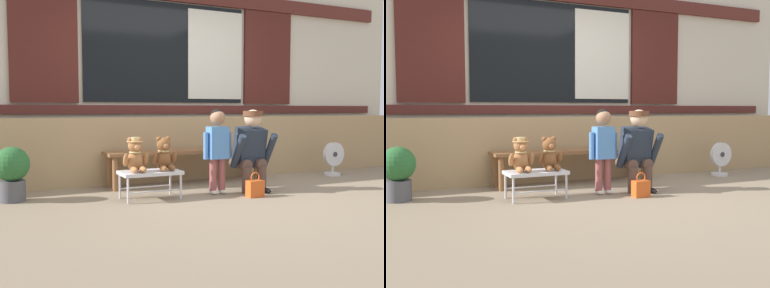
% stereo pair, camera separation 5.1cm
% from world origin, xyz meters
% --- Properties ---
extents(ground_plane, '(60.00, 60.00, 0.00)m').
position_xyz_m(ground_plane, '(0.00, 0.00, 0.00)').
color(ground_plane, '#84725B').
extents(brick_low_wall, '(8.12, 0.25, 0.85)m').
position_xyz_m(brick_low_wall, '(0.00, 1.43, 0.42)').
color(brick_low_wall, tan).
rests_on(brick_low_wall, ground).
extents(shop_facade, '(8.29, 0.26, 3.49)m').
position_xyz_m(shop_facade, '(0.00, 1.94, 1.75)').
color(shop_facade, beige).
rests_on(shop_facade, ground).
extents(wooden_bench_long, '(2.10, 0.40, 0.44)m').
position_xyz_m(wooden_bench_long, '(-0.05, 1.06, 0.37)').
color(wooden_bench_long, brown).
rests_on(wooden_bench_long, ground).
extents(small_display_bench, '(0.64, 0.36, 0.30)m').
position_xyz_m(small_display_bench, '(-0.81, 0.32, 0.27)').
color(small_display_bench, silver).
rests_on(small_display_bench, ground).
extents(teddy_bear_with_hat, '(0.28, 0.27, 0.36)m').
position_xyz_m(teddy_bear_with_hat, '(-0.97, 0.32, 0.47)').
color(teddy_bear_with_hat, '#A86B3D').
rests_on(teddy_bear_with_hat, small_display_bench).
extents(teddy_bear_plain, '(0.28, 0.26, 0.36)m').
position_xyz_m(teddy_bear_plain, '(-0.65, 0.32, 0.46)').
color(teddy_bear_plain, brown).
rests_on(teddy_bear_plain, small_display_bench).
extents(child_standing, '(0.35, 0.18, 0.96)m').
position_xyz_m(child_standing, '(-0.03, 0.27, 0.59)').
color(child_standing, '#994C4C').
rests_on(child_standing, ground).
extents(adult_crouching, '(0.50, 0.49, 0.95)m').
position_xyz_m(adult_crouching, '(0.41, 0.26, 0.48)').
color(adult_crouching, brown).
rests_on(adult_crouching, ground).
extents(handbag_on_ground, '(0.18, 0.11, 0.27)m').
position_xyz_m(handbag_on_ground, '(0.26, -0.06, 0.10)').
color(handbag_on_ground, '#DB561E').
rests_on(handbag_on_ground, ground).
extents(potted_plant, '(0.36, 0.36, 0.57)m').
position_xyz_m(potted_plant, '(-2.15, 0.78, 0.32)').
color(potted_plant, '#4C4C51').
rests_on(potted_plant, ground).
extents(floor_fan, '(0.34, 0.24, 0.48)m').
position_xyz_m(floor_fan, '(2.15, 0.82, 0.24)').
color(floor_fan, silver).
rests_on(floor_fan, ground).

